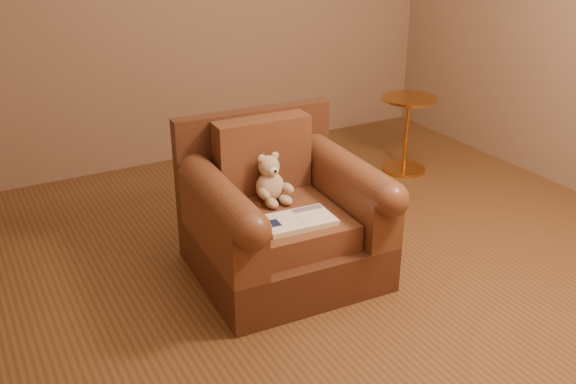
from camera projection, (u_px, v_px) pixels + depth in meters
floor at (341, 265)px, 3.60m from camera, size 4.00×4.00×0.00m
armchair at (281, 217)px, 3.43m from camera, size 0.96×0.91×0.82m
teddy_bear at (271, 183)px, 3.41m from camera, size 0.20×0.22×0.27m
guidebook at (298, 221)px, 3.20m from camera, size 0.38×0.24×0.03m
side_table at (407, 132)px, 4.74m from camera, size 0.41×0.41×0.57m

